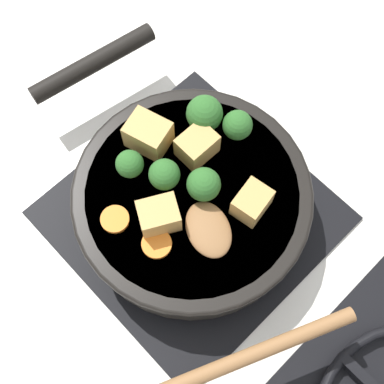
# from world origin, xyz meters

# --- Properties ---
(ground_plane) EXTENTS (2.40, 2.40, 0.00)m
(ground_plane) POSITION_xyz_m (0.00, 0.00, 0.00)
(ground_plane) COLOR white
(front_burner_grate) EXTENTS (0.31, 0.31, 0.03)m
(front_burner_grate) POSITION_xyz_m (0.00, 0.00, 0.01)
(front_burner_grate) COLOR black
(front_burner_grate) RESTS_ON ground_plane
(skillet_pan) EXTENTS (0.28, 0.39, 0.06)m
(skillet_pan) POSITION_xyz_m (-0.00, -0.00, 0.06)
(skillet_pan) COLOR black
(skillet_pan) RESTS_ON front_burner_grate
(wooden_spoon) EXTENTS (0.20, 0.22, 0.02)m
(wooden_spoon) POSITION_xyz_m (0.05, 0.12, 0.09)
(wooden_spoon) COLOR olive
(wooden_spoon) RESTS_ON skillet_pan
(tofu_cube_center_large) EXTENTS (0.05, 0.04, 0.03)m
(tofu_cube_center_large) POSITION_xyz_m (-0.03, 0.06, 0.10)
(tofu_cube_center_large) COLOR tan
(tofu_cube_center_large) RESTS_ON skillet_pan
(tofu_cube_near_handle) EXTENTS (0.05, 0.05, 0.03)m
(tofu_cube_near_handle) POSITION_xyz_m (0.05, -0.00, 0.10)
(tofu_cube_near_handle) COLOR tan
(tofu_cube_near_handle) RESTS_ON skillet_pan
(tofu_cube_east_chunk) EXTENTS (0.05, 0.06, 0.04)m
(tofu_cube_east_chunk) POSITION_xyz_m (-0.01, -0.08, 0.10)
(tofu_cube_east_chunk) COLOR tan
(tofu_cube_east_chunk) RESTS_ON skillet_pan
(tofu_cube_west_chunk) EXTENTS (0.04, 0.03, 0.03)m
(tofu_cube_west_chunk) POSITION_xyz_m (-0.04, -0.03, 0.10)
(tofu_cube_west_chunk) COLOR tan
(tofu_cube_west_chunk) RESTS_ON skillet_pan
(broccoli_floret_near_spoon) EXTENTS (0.04, 0.04, 0.04)m
(broccoli_floret_near_spoon) POSITION_xyz_m (0.01, -0.03, 0.11)
(broccoli_floret_near_spoon) COLOR #709956
(broccoli_floret_near_spoon) RESTS_ON skillet_pan
(broccoli_floret_center_top) EXTENTS (0.04, 0.04, 0.05)m
(broccoli_floret_center_top) POSITION_xyz_m (-0.07, -0.05, 0.11)
(broccoli_floret_center_top) COLOR #709956
(broccoli_floret_center_top) RESTS_ON skillet_pan
(broccoli_floret_east_rim) EXTENTS (0.03, 0.03, 0.04)m
(broccoli_floret_east_rim) POSITION_xyz_m (0.03, -0.07, 0.11)
(broccoli_floret_east_rim) COLOR #709956
(broccoli_floret_east_rim) RESTS_ON skillet_pan
(broccoli_floret_west_rim) EXTENTS (0.04, 0.04, 0.04)m
(broccoli_floret_west_rim) POSITION_xyz_m (-0.09, -0.02, 0.11)
(broccoli_floret_west_rim) COLOR #709956
(broccoli_floret_west_rim) RESTS_ON skillet_pan
(broccoli_floret_north_edge) EXTENTS (0.04, 0.04, 0.05)m
(broccoli_floret_north_edge) POSITION_xyz_m (-0.01, 0.01, 0.11)
(broccoli_floret_north_edge) COLOR #709956
(broccoli_floret_north_edge) RESTS_ON skillet_pan
(carrot_slice_orange_thin) EXTENTS (0.03, 0.03, 0.01)m
(carrot_slice_orange_thin) POSITION_xyz_m (0.07, 0.02, 0.09)
(carrot_slice_orange_thin) COLOR orange
(carrot_slice_orange_thin) RESTS_ON skillet_pan
(carrot_slice_near_center) EXTENTS (0.03, 0.03, 0.01)m
(carrot_slice_near_center) POSITION_xyz_m (0.09, -0.04, 0.09)
(carrot_slice_near_center) COLOR orange
(carrot_slice_near_center) RESTS_ON skillet_pan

